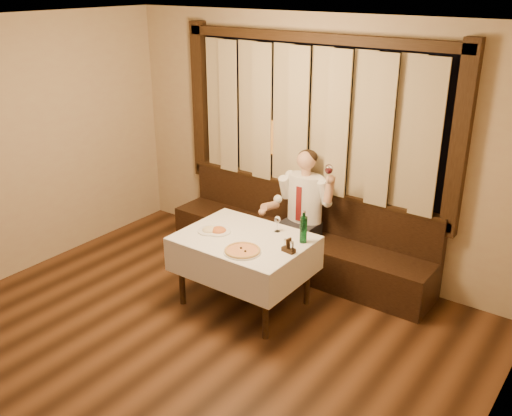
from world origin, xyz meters
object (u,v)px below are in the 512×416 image
Objects in this scene: banquette at (298,241)px; seated_man at (302,204)px; pizza at (242,251)px; dining_table at (244,247)px; pasta_red at (218,229)px; pasta_cream at (210,228)px; green_bottle at (303,229)px; cruet_caddy at (289,247)px.

seated_man reaches higher than banquette.
dining_table is at bearing 124.18° from pizza.
banquette is 1.21m from pasta_red.
pasta_red is 0.09m from pasta_cream.
cruet_caddy is (0.00, -0.26, -0.09)m from green_bottle.
pizza is at bearing -123.81° from green_bottle.
cruet_caddy is at bearing 36.68° from pizza.
dining_table is at bearing -95.48° from seated_man.
pasta_red is 0.81m from cruet_caddy.
pizza is 0.57m from pasta_cream.
pasta_cream is 0.89m from cruet_caddy.
pasta_red is at bearing -169.88° from cruet_caddy.
green_bottle is 0.27m from cruet_caddy.
pizza is 2.57× the size of cruet_caddy.
cruet_caddy is (0.53, -0.02, 0.15)m from dining_table.
banquette is at bearing 75.31° from pasta_red.
pasta_red is (-0.47, 0.22, 0.02)m from pizza.
banquette is 1.27m from pasta_cream.
pasta_red is at bearing -110.62° from seated_man.
pizza is at bearing -24.96° from pasta_red.
seated_man is at bearing 122.51° from green_bottle.
banquette is at bearing 124.38° from cruet_caddy.
banquette reaches higher than pizza.
banquette reaches higher than cruet_caddy.
pasta_cream is at bearing -152.22° from pasta_red.
green_bottle is at bearing 24.62° from dining_table.
pizza is (0.18, -1.30, 0.46)m from banquette.
pasta_red is 1.06m from seated_man.
banquette is at bearing 72.14° from pasta_cream.
cruet_caddy is (0.89, 0.08, 0.02)m from pasta_cream.
dining_table is 4.96× the size of pasta_red.
pasta_cream is at bearing -165.11° from dining_table.
cruet_caddy is at bearing 5.16° from pasta_cream.
cruet_caddy is at bearing 2.77° from pasta_red.
pasta_red is 1.85× the size of cruet_caddy.
banquette is 12.49× the size of pasta_red.
cruet_caddy is at bearing -62.97° from banquette.
pasta_red is 0.18× the size of seated_man.
green_bottle is (0.53, -0.78, 0.58)m from banquette.
pizza is at bearing -55.82° from dining_table.
pizza is (0.18, -0.27, 0.12)m from dining_table.
seated_man is at bearing -44.97° from banquette.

